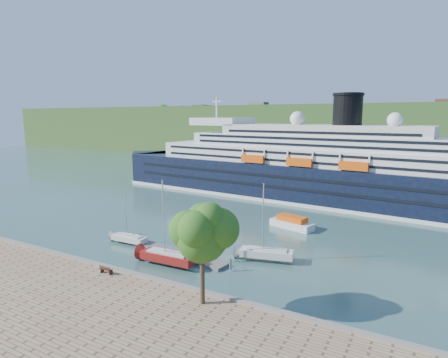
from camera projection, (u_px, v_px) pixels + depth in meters
ground at (124, 279)px, 44.09m from camera, size 400.00×400.00×0.00m
far_hillside at (354, 132)px, 167.42m from camera, size 400.00×50.00×24.00m
quay_coping at (123, 270)px, 43.73m from camera, size 220.00×0.50×0.30m
cruise_ship at (296, 147)px, 85.72m from camera, size 107.07×25.06×23.83m
park_bench at (106, 269)px, 43.11m from camera, size 1.64×0.70×1.04m
promenade_tree at (202, 249)px, 35.39m from camera, size 6.63×6.63×10.98m
floating_pontoon at (170, 251)px, 52.44m from camera, size 18.96×5.01×0.42m
sailboat_white_near at (128, 218)px, 55.59m from camera, size 6.30×1.94×8.07m
sailboat_red at (167, 225)px, 47.31m from camera, size 8.29×2.62×10.60m
sailboat_white_far at (267, 225)px, 48.84m from camera, size 7.99×3.93×9.94m
tender_launch at (292, 222)px, 64.09m from camera, size 8.11×4.59×2.12m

